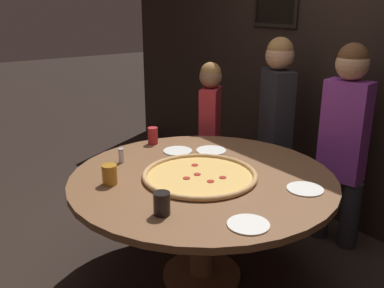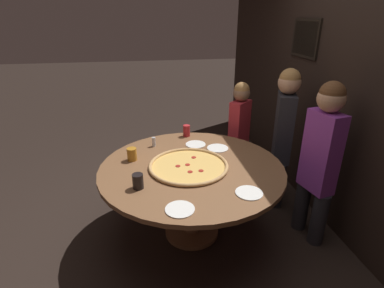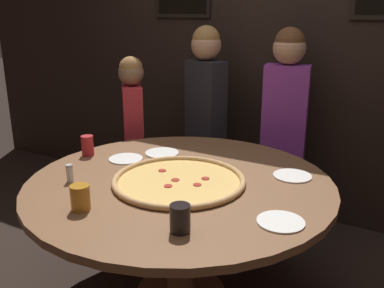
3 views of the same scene
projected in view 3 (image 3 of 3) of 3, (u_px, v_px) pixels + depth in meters
back_wall at (274, 52)px, 3.31m from camera, size 6.40×0.08×2.60m
dining_table at (180, 201)px, 2.34m from camera, size 1.65×1.65×0.74m
giant_pizza at (179, 180)px, 2.27m from camera, size 0.71×0.71×0.03m
drink_cup_far_left at (88, 146)px, 2.68m from camera, size 0.08×0.08×0.13m
drink_cup_far_right at (80, 197)px, 1.95m from camera, size 0.09×0.09×0.12m
drink_cup_near_right at (180, 218)px, 1.76m from camera, size 0.09×0.09×0.12m
white_plate_left_side at (281, 222)px, 1.85m from camera, size 0.21×0.21×0.01m
white_plate_beside_cup at (162, 153)px, 2.72m from camera, size 0.21×0.21×0.01m
white_plate_far_back at (126, 159)px, 2.62m from camera, size 0.21×0.21×0.01m
white_plate_near_front at (292, 176)px, 2.35m from camera, size 0.21×0.21×0.01m
condiment_shaker at (70, 173)px, 2.27m from camera, size 0.04×0.04×0.10m
diner_far_right at (284, 120)px, 3.08m from camera, size 0.39×0.23×1.51m
diner_centre_back at (133, 129)px, 3.31m from camera, size 0.30×0.32×1.29m
diner_side_right at (206, 112)px, 3.33m from camera, size 0.40×0.27×1.51m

